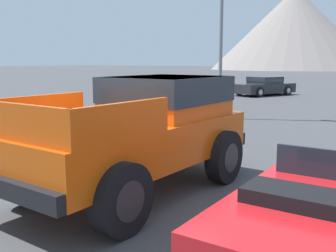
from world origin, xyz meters
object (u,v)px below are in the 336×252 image
object	(u,v)px
orange_pickup_truck	(146,126)
parked_car_blue	(153,84)
red_convertible_car	(326,210)
parked_car_dark	(264,86)

from	to	relation	value
orange_pickup_truck	parked_car_blue	size ratio (longest dim) A/B	1.11
red_convertible_car	parked_car_blue	distance (m)	23.92
red_convertible_car	parked_car_blue	bearing A→B (deg)	130.82
orange_pickup_truck	parked_car_blue	distance (m)	21.56
red_convertible_car	orange_pickup_truck	bearing A→B (deg)	169.83
red_convertible_car	parked_car_dark	bearing A→B (deg)	112.03
parked_car_dark	red_convertible_car	bearing A→B (deg)	134.50
red_convertible_car	parked_car_blue	size ratio (longest dim) A/B	0.95
orange_pickup_truck	red_convertible_car	size ratio (longest dim) A/B	1.18
parked_car_dark	parked_car_blue	bearing A→B (deg)	39.44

